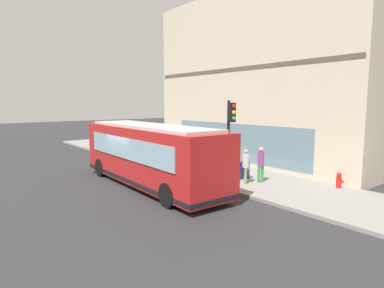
% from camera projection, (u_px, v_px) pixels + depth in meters
% --- Properties ---
extents(ground, '(120.00, 120.00, 0.00)m').
position_uv_depth(ground, '(133.00, 183.00, 16.79)').
color(ground, '#2D2D30').
extents(sidewalk_curb, '(4.85, 40.00, 0.15)m').
position_uv_depth(sidewalk_curb, '(206.00, 169.00, 19.90)').
color(sidewalk_curb, gray).
rests_on(sidewalk_curb, ground).
extents(building_corner, '(6.76, 16.32, 11.40)m').
position_uv_depth(building_corner, '(268.00, 81.00, 22.78)').
color(building_corner, beige).
rests_on(building_corner, ground).
extents(city_bus_nearside, '(2.82, 10.11, 3.07)m').
position_uv_depth(city_bus_nearside, '(150.00, 155.00, 16.11)').
color(city_bus_nearside, red).
rests_on(city_bus_nearside, ground).
extents(traffic_light_near_corner, '(0.32, 0.49, 4.10)m').
position_uv_depth(traffic_light_near_corner, '(230.00, 127.00, 15.16)').
color(traffic_light_near_corner, black).
rests_on(traffic_light_near_corner, sidewalk_curb).
extents(fire_hydrant, '(0.35, 0.35, 0.74)m').
position_uv_depth(fire_hydrant, '(339.00, 180.00, 15.29)').
color(fire_hydrant, red).
rests_on(fire_hydrant, sidewalk_curb).
extents(pedestrian_walking_along_curb, '(0.32, 0.32, 1.62)m').
position_uv_depth(pedestrian_walking_along_curb, '(164.00, 149.00, 21.53)').
color(pedestrian_walking_along_curb, black).
rests_on(pedestrian_walking_along_curb, sidewalk_curb).
extents(pedestrian_near_hydrant, '(0.32, 0.32, 1.80)m').
position_uv_depth(pedestrian_near_hydrant, '(261.00, 162.00, 16.29)').
color(pedestrian_near_hydrant, '#3F8C4C').
rests_on(pedestrian_near_hydrant, sidewalk_curb).
extents(pedestrian_by_light_pole, '(0.32, 0.32, 1.72)m').
position_uv_depth(pedestrian_by_light_pole, '(147.00, 144.00, 23.92)').
color(pedestrian_by_light_pole, '#99994C').
rests_on(pedestrian_by_light_pole, sidewalk_curb).
extents(pedestrian_near_building_entrance, '(0.32, 0.32, 1.72)m').
position_uv_depth(pedestrian_near_building_entrance, '(246.00, 164.00, 15.98)').
color(pedestrian_near_building_entrance, '#99994C').
rests_on(pedestrian_near_building_entrance, sidewalk_curb).
extents(newspaper_vending_box, '(0.44, 0.43, 0.90)m').
position_uv_depth(newspaper_vending_box, '(244.00, 170.00, 17.18)').
color(newspaper_vending_box, '#263F99').
rests_on(newspaper_vending_box, sidewalk_curb).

